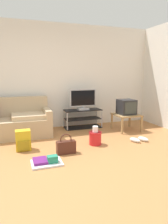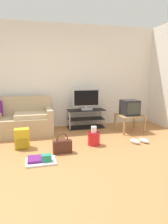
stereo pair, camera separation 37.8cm
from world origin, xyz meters
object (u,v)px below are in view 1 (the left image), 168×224
at_px(backpack, 23,140).
at_px(handbag, 66,147).
at_px(floor_tray, 46,162).
at_px(couch, 5,123).
at_px(tv_stand, 83,119).
at_px(crt_tv, 126,107).
at_px(flat_tv, 83,100).
at_px(cleaning_bucket, 95,137).
at_px(side_table, 126,116).
at_px(sneakers_pair, 139,139).

relative_size(backpack, handbag, 1.04).
distance_m(backpack, floor_tray, 0.83).
distance_m(couch, tv_stand, 1.95).
bearing_deg(backpack, crt_tv, 27.59).
bearing_deg(flat_tv, handbag, -118.55).
bearing_deg(couch, backpack, -71.56).
distance_m(handbag, floor_tray, 0.53).
relative_size(crt_tv, cleaning_bucket, 1.04).
xyz_separation_m(tv_stand, flat_tv, (-0.00, -0.02, 0.51)).
relative_size(backpack, floor_tray, 0.80).
relative_size(side_table, backpack, 1.55).
distance_m(couch, sneakers_pair, 3.01).
xyz_separation_m(backpack, floor_tray, (0.31, -0.76, -0.15)).
distance_m(flat_tv, side_table, 1.20).
xyz_separation_m(handbag, floor_tray, (-0.41, -0.32, -0.09)).
bearing_deg(couch, flat_tv, 4.87).
relative_size(handbag, floor_tray, 0.76).
bearing_deg(sneakers_pair, floor_tray, -167.37).
distance_m(side_table, crt_tv, 0.24).
bearing_deg(crt_tv, couch, 171.88).
xyz_separation_m(tv_stand, floor_tray, (-1.29, -1.97, -0.21)).
bearing_deg(tv_stand, flat_tv, -90.00).
bearing_deg(floor_tray, tv_stand, 56.70).
distance_m(side_table, handbag, 2.12).
xyz_separation_m(crt_tv, backpack, (-2.56, -0.61, -0.41)).
bearing_deg(crt_tv, floor_tray, -148.79).
height_order(backpack, sneakers_pair, backpack).
xyz_separation_m(couch, floor_tray, (0.65, -1.78, -0.29)).
distance_m(tv_stand, backpack, 2.01).
xyz_separation_m(crt_tv, sneakers_pair, (-0.21, -0.91, -0.56)).
height_order(side_table, crt_tv, crt_tv).
distance_m(crt_tv, sneakers_pair, 1.08).
bearing_deg(flat_tv, backpack, -143.41).
bearing_deg(couch, sneakers_pair, -26.12).
bearing_deg(sneakers_pair, crt_tv, 77.08).
bearing_deg(floor_tray, sneakers_pair, 12.63).
height_order(crt_tv, handbag, crt_tv).
relative_size(crt_tv, sneakers_pair, 1.00).
relative_size(side_table, cleaning_bucket, 1.56).
bearing_deg(floor_tray, crt_tv, 31.21).
xyz_separation_m(side_table, floor_tray, (-2.25, -1.35, -0.33)).
bearing_deg(couch, cleaning_bucket, -34.27).
bearing_deg(backpack, handbag, -17.13).
bearing_deg(tv_stand, handbag, -118.22).
bearing_deg(tv_stand, floor_tray, -123.30).
bearing_deg(side_table, floor_tray, -149.10).
bearing_deg(sneakers_pair, tv_stand, 116.54).
height_order(couch, side_table, couch).
relative_size(couch, tv_stand, 2.06).
bearing_deg(couch, tv_stand, 5.53).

